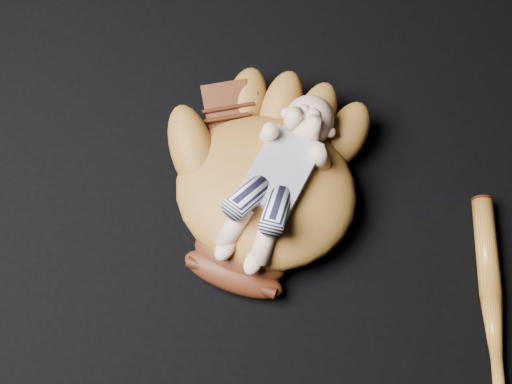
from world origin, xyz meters
TOP-DOWN VIEW (x-y plane):
  - baseball_glove at (-0.13, -0.01)m, footprint 0.49×0.54m
  - newborn_baby at (-0.11, -0.02)m, footprint 0.17×0.36m
  - baseball_bat at (0.34, -0.02)m, footprint 0.22×0.42m

SIDE VIEW (x-z plane):
  - baseball_bat at x=0.34m, z-range 0.00..0.04m
  - baseball_glove at x=-0.13m, z-range 0.00..0.16m
  - newborn_baby at x=-0.11m, z-range 0.06..0.20m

